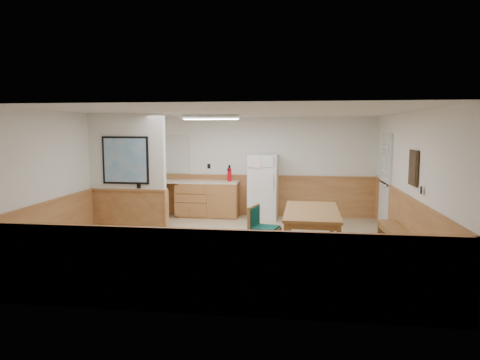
# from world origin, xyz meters

# --- Properties ---
(ground) EXTENTS (6.00, 6.00, 0.00)m
(ground) POSITION_xyz_m (0.00, 0.00, 0.00)
(ground) COLOR tan
(ground) RESTS_ON ground
(ceiling) EXTENTS (6.00, 6.00, 0.02)m
(ceiling) POSITION_xyz_m (0.00, 0.00, 2.50)
(ceiling) COLOR silver
(ceiling) RESTS_ON back_wall
(back_wall) EXTENTS (6.00, 0.02, 2.50)m
(back_wall) POSITION_xyz_m (0.00, 3.00, 1.25)
(back_wall) COLOR white
(back_wall) RESTS_ON ground
(right_wall) EXTENTS (0.02, 6.00, 2.50)m
(right_wall) POSITION_xyz_m (3.00, 0.00, 1.25)
(right_wall) COLOR white
(right_wall) RESTS_ON ground
(left_wall) EXTENTS (0.02, 6.00, 2.50)m
(left_wall) POSITION_xyz_m (-3.00, 0.00, 1.25)
(left_wall) COLOR white
(left_wall) RESTS_ON ground
(wainscot_back) EXTENTS (6.00, 0.04, 1.00)m
(wainscot_back) POSITION_xyz_m (0.00, 2.98, 0.50)
(wainscot_back) COLOR tan
(wainscot_back) RESTS_ON ground
(wainscot_right) EXTENTS (0.04, 6.00, 1.00)m
(wainscot_right) POSITION_xyz_m (2.98, 0.00, 0.50)
(wainscot_right) COLOR tan
(wainscot_right) RESTS_ON ground
(wainscot_left) EXTENTS (0.04, 6.00, 1.00)m
(wainscot_left) POSITION_xyz_m (-2.98, 0.00, 0.50)
(wainscot_left) COLOR tan
(wainscot_left) RESTS_ON ground
(partition_wall) EXTENTS (1.50, 0.20, 2.50)m
(partition_wall) POSITION_xyz_m (-2.25, 0.19, 1.23)
(partition_wall) COLOR white
(partition_wall) RESTS_ON ground
(kitchen_counter) EXTENTS (2.20, 0.61, 1.00)m
(kitchen_counter) POSITION_xyz_m (-1.21, 2.68, 0.46)
(kitchen_counter) COLOR #B2683F
(kitchen_counter) RESTS_ON ground
(exterior_door) EXTENTS (0.07, 1.02, 2.15)m
(exterior_door) POSITION_xyz_m (2.96, 1.90, 1.05)
(exterior_door) COLOR silver
(exterior_door) RESTS_ON ground
(kitchen_window) EXTENTS (0.80, 0.04, 1.00)m
(kitchen_window) POSITION_xyz_m (-2.10, 2.98, 1.55)
(kitchen_window) COLOR silver
(kitchen_window) RESTS_ON back_wall
(wall_painting) EXTENTS (0.04, 0.50, 0.60)m
(wall_painting) POSITION_xyz_m (2.97, -0.30, 1.55)
(wall_painting) COLOR #322314
(wall_painting) RESTS_ON right_wall
(fluorescent_fixture) EXTENTS (1.20, 0.30, 0.09)m
(fluorescent_fixture) POSITION_xyz_m (-0.80, 1.30, 2.45)
(fluorescent_fixture) COLOR silver
(fluorescent_fixture) RESTS_ON ceiling
(refrigerator) EXTENTS (0.72, 0.73, 1.58)m
(refrigerator) POSITION_xyz_m (0.23, 2.63, 0.79)
(refrigerator) COLOR white
(refrigerator) RESTS_ON ground
(dining_table) EXTENTS (1.00, 1.93, 0.75)m
(dining_table) POSITION_xyz_m (1.30, -0.11, 0.66)
(dining_table) COLOR #9A6438
(dining_table) RESTS_ON ground
(dining_bench) EXTENTS (0.42, 1.58, 0.45)m
(dining_bench) POSITION_xyz_m (2.80, -0.09, 0.34)
(dining_bench) COLOR #9A6438
(dining_bench) RESTS_ON ground
(dining_chair) EXTENTS (0.77, 0.62, 0.85)m
(dining_chair) POSITION_xyz_m (0.39, -0.33, 0.49)
(dining_chair) COLOR #9A6438
(dining_chair) RESTS_ON ground
(fire_extinguisher) EXTENTS (0.13, 0.13, 0.41)m
(fire_extinguisher) POSITION_xyz_m (-0.62, 2.70, 1.08)
(fire_extinguisher) COLOR red
(fire_extinguisher) RESTS_ON kitchen_counter
(soap_bottle) EXTENTS (0.08, 0.08, 0.25)m
(soap_bottle) POSITION_xyz_m (-2.34, 2.69, 1.03)
(soap_bottle) COLOR #177F38
(soap_bottle) RESTS_ON kitchen_counter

